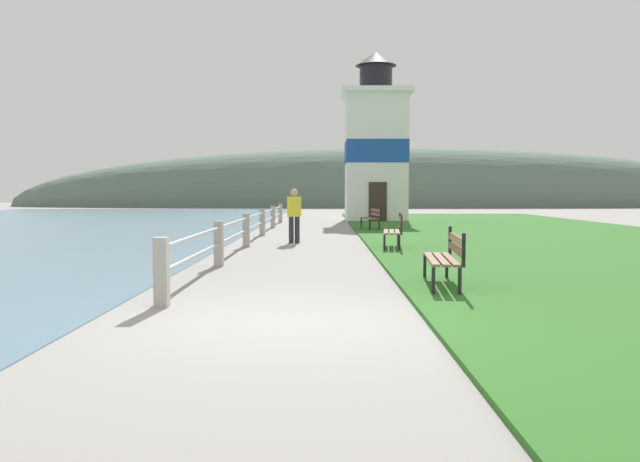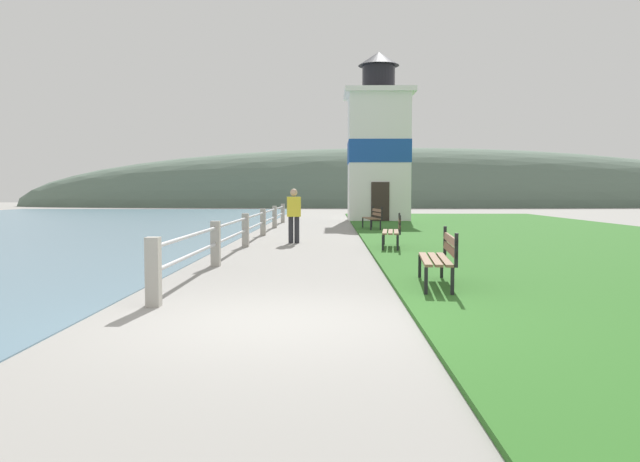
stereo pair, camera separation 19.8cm
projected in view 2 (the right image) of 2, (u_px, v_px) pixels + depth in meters
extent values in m
plane|color=gray|center=(268.00, 323.00, 7.24)|extent=(160.00, 160.00, 0.00)
cube|color=#2D6623|center=(539.00, 236.00, 20.82)|extent=(12.00, 41.22, 0.06)
cube|color=#A8A399|center=(153.00, 272.00, 8.24)|extent=(0.18, 0.18, 0.93)
cube|color=#A8A399|center=(216.00, 244.00, 12.70)|extent=(0.18, 0.18, 0.93)
cube|color=#A8A399|center=(245.00, 230.00, 17.16)|extent=(0.18, 0.18, 0.93)
cube|color=#A8A399|center=(263.00, 222.00, 21.62)|extent=(0.18, 0.18, 0.93)
cube|color=#A8A399|center=(275.00, 217.00, 26.09)|extent=(0.18, 0.18, 0.93)
cube|color=#A8A399|center=(283.00, 213.00, 30.55)|extent=(0.18, 0.18, 0.93)
cylinder|color=#B2B2B7|center=(255.00, 215.00, 19.37)|extent=(0.06, 22.36, 0.06)
cylinder|color=#B2B2B7|center=(255.00, 226.00, 19.39)|extent=(0.06, 22.36, 0.06)
cube|color=brown|center=(425.00, 259.00, 9.74)|extent=(0.28, 1.82, 0.04)
cube|color=brown|center=(435.00, 259.00, 9.73)|extent=(0.28, 1.82, 0.04)
cube|color=brown|center=(444.00, 259.00, 9.71)|extent=(0.28, 1.82, 0.04)
cube|color=brown|center=(450.00, 239.00, 9.68)|extent=(0.22, 1.82, 0.11)
cube|color=brown|center=(450.00, 249.00, 9.69)|extent=(0.22, 1.82, 0.11)
cube|color=black|center=(426.00, 283.00, 8.89)|extent=(0.05, 0.05, 0.45)
cube|color=black|center=(420.00, 268.00, 10.64)|extent=(0.05, 0.05, 0.45)
cube|color=black|center=(452.00, 283.00, 8.85)|extent=(0.05, 0.05, 0.45)
cube|color=black|center=(442.00, 268.00, 10.60)|extent=(0.05, 0.05, 0.45)
cube|color=black|center=(456.00, 250.00, 8.81)|extent=(0.05, 0.05, 0.49)
cube|color=black|center=(445.00, 241.00, 10.56)|extent=(0.05, 0.05, 0.49)
cube|color=brown|center=(385.00, 232.00, 16.36)|extent=(0.29, 1.78, 0.04)
cube|color=brown|center=(391.00, 232.00, 16.34)|extent=(0.29, 1.78, 0.04)
cube|color=brown|center=(396.00, 232.00, 16.32)|extent=(0.29, 1.78, 0.04)
cube|color=brown|center=(400.00, 220.00, 16.29)|extent=(0.23, 1.77, 0.11)
cube|color=brown|center=(400.00, 226.00, 16.30)|extent=(0.23, 1.77, 0.11)
cube|color=black|center=(383.00, 244.00, 15.52)|extent=(0.05, 0.05, 0.45)
cube|color=black|center=(384.00, 239.00, 17.23)|extent=(0.05, 0.05, 0.45)
cube|color=black|center=(398.00, 244.00, 15.48)|extent=(0.05, 0.05, 0.45)
cube|color=black|center=(397.00, 239.00, 17.19)|extent=(0.05, 0.05, 0.45)
cube|color=black|center=(400.00, 225.00, 15.44)|extent=(0.05, 0.05, 0.49)
cube|color=black|center=(399.00, 222.00, 17.15)|extent=(0.05, 0.05, 0.49)
cube|color=brown|center=(368.00, 218.00, 24.56)|extent=(0.34, 1.84, 0.04)
cube|color=brown|center=(371.00, 218.00, 24.57)|extent=(0.34, 1.84, 0.04)
cube|color=brown|center=(375.00, 218.00, 24.59)|extent=(0.34, 1.84, 0.04)
cube|color=brown|center=(377.00, 210.00, 24.58)|extent=(0.28, 1.83, 0.11)
cube|color=brown|center=(377.00, 214.00, 24.59)|extent=(0.28, 1.83, 0.11)
cube|color=black|center=(371.00, 226.00, 23.68)|extent=(0.06, 0.06, 0.45)
cube|color=black|center=(363.00, 223.00, 25.46)|extent=(0.06, 0.06, 0.45)
cube|color=black|center=(380.00, 226.00, 23.72)|extent=(0.06, 0.06, 0.45)
cube|color=black|center=(372.00, 223.00, 25.49)|extent=(0.06, 0.06, 0.45)
cube|color=black|center=(382.00, 213.00, 23.69)|extent=(0.06, 0.06, 0.49)
cube|color=black|center=(373.00, 212.00, 25.47)|extent=(0.06, 0.06, 0.49)
cube|color=white|center=(378.00, 159.00, 32.42)|extent=(3.08, 3.08, 6.47)
cube|color=#194799|center=(378.00, 152.00, 32.40)|extent=(3.12, 3.12, 1.16)
cube|color=white|center=(378.00, 93.00, 32.21)|extent=(3.54, 3.54, 0.25)
cylinder|color=black|center=(379.00, 78.00, 32.16)|extent=(1.69, 1.69, 1.29)
cone|color=black|center=(379.00, 59.00, 32.10)|extent=(2.12, 2.12, 0.71)
cube|color=#332823|center=(380.00, 202.00, 31.01)|extent=(0.90, 0.06, 2.00)
cylinder|color=#28282D|center=(291.00, 230.00, 18.39)|extent=(0.15, 0.15, 0.79)
cylinder|color=#28282D|center=(297.00, 230.00, 18.41)|extent=(0.15, 0.15, 0.79)
cube|color=yellow|center=(294.00, 207.00, 18.36)|extent=(0.42, 0.27, 0.59)
sphere|color=tan|center=(294.00, 192.00, 18.33)|extent=(0.21, 0.21, 0.21)
ellipsoid|color=#566B5B|center=(401.00, 206.00, 64.46)|extent=(80.00, 16.00, 12.00)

